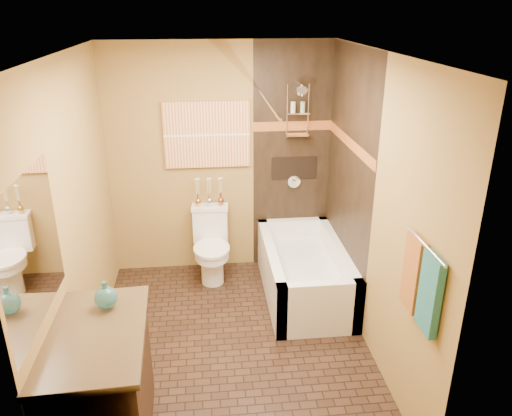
{
  "coord_description": "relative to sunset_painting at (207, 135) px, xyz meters",
  "views": [
    {
      "loc": [
        -0.18,
        -3.67,
        2.83
      ],
      "look_at": [
        0.26,
        0.4,
        1.14
      ],
      "focal_mm": 35.0,
      "sensor_mm": 36.0,
      "label": 1
    }
  ],
  "objects": [
    {
      "name": "wall_back",
      "position": [
        0.14,
        0.02,
        -0.3
      ],
      "size": [
        2.4,
        0.02,
        2.5
      ],
      "primitive_type": "cube",
      "color": "olive",
      "rests_on": "floor"
    },
    {
      "name": "teal_bottle",
      "position": [
        -0.74,
        -2.18,
        -0.54
      ],
      "size": [
        0.19,
        0.19,
        0.24
      ],
      "primitive_type": null,
      "rotation": [
        0.0,
        0.0,
        -0.26
      ],
      "color": "#23676A",
      "rests_on": "vanity"
    },
    {
      "name": "bud_vases",
      "position": [
        0.0,
        -0.09,
        -0.6
      ],
      "size": [
        0.31,
        0.07,
        0.31
      ],
      "color": "#BF8F3B",
      "rests_on": "toilet"
    },
    {
      "name": "toilet",
      "position": [
        0.0,
        -0.26,
        -1.15
      ],
      "size": [
        0.41,
        0.6,
        0.78
      ],
      "rotation": [
        0.0,
        0.0,
        -0.07
      ],
      "color": "white",
      "rests_on": "floor"
    },
    {
      "name": "bathtub",
      "position": [
        0.94,
        -0.73,
        -1.33
      ],
      "size": [
        0.8,
        1.5,
        0.55
      ],
      "color": "white",
      "rests_on": "floor"
    },
    {
      "name": "vanity_mirror",
      "position": [
        -1.05,
        -2.45,
        -0.05
      ],
      "size": [
        0.01,
        1.0,
        0.9
      ],
      "primitive_type": "cube",
      "color": "white",
      "rests_on": "wall_left"
    },
    {
      "name": "ceiling",
      "position": [
        0.14,
        -1.48,
        0.95
      ],
      "size": [
        3.0,
        3.0,
        0.0
      ],
      "primitive_type": "plane",
      "color": "silver",
      "rests_on": "wall_back"
    },
    {
      "name": "wall_front",
      "position": [
        0.14,
        -2.98,
        -0.3
      ],
      "size": [
        2.4,
        0.02,
        2.5
      ],
      "primitive_type": "cube",
      "color": "olive",
      "rests_on": "floor"
    },
    {
      "name": "wall_right",
      "position": [
        1.34,
        -1.48,
        -0.3
      ],
      "size": [
        0.02,
        3.0,
        2.5
      ],
      "primitive_type": "cube",
      "color": "olive",
      "rests_on": "floor"
    },
    {
      "name": "alcove_tile_back",
      "position": [
        0.91,
        0.01,
        -0.3
      ],
      "size": [
        0.85,
        0.01,
        2.5
      ],
      "primitive_type": "cube",
      "color": "black",
      "rests_on": "wall_back"
    },
    {
      "name": "towel_teal",
      "position": [
        1.3,
        -2.66,
        -0.37
      ],
      "size": [
        0.05,
        0.22,
        0.52
      ],
      "primitive_type": "cube",
      "color": "#1D5F61",
      "rests_on": "towel_bar"
    },
    {
      "name": "mosaic_band_back",
      "position": [
        0.91,
        0.0,
        0.07
      ],
      "size": [
        0.85,
        0.01,
        0.1
      ],
      "primitive_type": "cube",
      "color": "#953C1B",
      "rests_on": "alcove_tile_back"
    },
    {
      "name": "floor",
      "position": [
        0.14,
        -1.48,
        -1.55
      ],
      "size": [
        3.0,
        3.0,
        0.0
      ],
      "primitive_type": "plane",
      "color": "black",
      "rests_on": "ground"
    },
    {
      "name": "shower_fixtures",
      "position": [
        0.94,
        -0.1,
        0.12
      ],
      "size": [
        0.24,
        0.33,
        1.16
      ],
      "color": "silver",
      "rests_on": "floor"
    },
    {
      "name": "alcove_niche",
      "position": [
        0.94,
        0.01,
        -0.4
      ],
      "size": [
        0.5,
        0.01,
        0.25
      ],
      "primitive_type": "cube",
      "color": "black",
      "rests_on": "alcove_tile_back"
    },
    {
      "name": "towel_bar",
      "position": [
        1.29,
        -2.53,
        -0.1
      ],
      "size": [
        0.02,
        0.55,
        0.02
      ],
      "primitive_type": "cylinder",
      "rotation": [
        1.57,
        0.0,
        0.0
      ],
      "color": "silver",
      "rests_on": "wall_right"
    },
    {
      "name": "towel_rust",
      "position": [
        1.3,
        -2.4,
        -0.37
      ],
      "size": [
        0.05,
        0.22,
        0.52
      ],
      "primitive_type": "cube",
      "color": "#95591B",
      "rests_on": "towel_bar"
    },
    {
      "name": "curtain_rod",
      "position": [
        0.54,
        -0.73,
        0.47
      ],
      "size": [
        0.03,
        1.55,
        0.03
      ],
      "primitive_type": "cylinder",
      "rotation": [
        1.57,
        0.0,
        0.0
      ],
      "color": "silver",
      "rests_on": "wall_back"
    },
    {
      "name": "sunset_painting",
      "position": [
        0.0,
        0.0,
        0.0
      ],
      "size": [
        0.9,
        0.04,
        0.7
      ],
      "primitive_type": "cube",
      "color": "#C85C2F",
      "rests_on": "wall_back"
    },
    {
      "name": "alcove_tile_right",
      "position": [
        1.33,
        -0.73,
        -0.3
      ],
      "size": [
        0.01,
        1.5,
        2.5
      ],
      "primitive_type": "cube",
      "color": "black",
      "rests_on": "wall_right"
    },
    {
      "name": "vanity",
      "position": [
        -0.79,
        -2.45,
        -1.09
      ],
      "size": [
        0.68,
        1.06,
        0.91
      ],
      "rotation": [
        0.0,
        0.0,
        0.04
      ],
      "color": "black",
      "rests_on": "floor"
    },
    {
      "name": "wall_left",
      "position": [
        -1.06,
        -1.48,
        -0.3
      ],
      "size": [
        0.02,
        3.0,
        2.5
      ],
      "primitive_type": "cube",
      "color": "olive",
      "rests_on": "floor"
    },
    {
      "name": "mosaic_band_right",
      "position": [
        1.32,
        -0.73,
        0.07
      ],
      "size": [
        0.01,
        1.5,
        0.1
      ],
      "primitive_type": "cube",
      "color": "#953C1B",
      "rests_on": "alcove_tile_right"
    }
  ]
}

